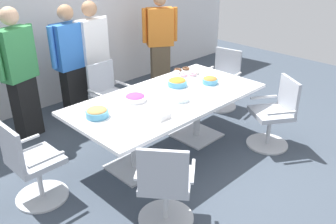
# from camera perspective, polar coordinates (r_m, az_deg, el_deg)

# --- Properties ---
(ground_plane) EXTENTS (10.00, 10.00, 0.01)m
(ground_plane) POSITION_cam_1_polar(r_m,az_deg,el_deg) (4.66, 0.00, -6.16)
(ground_plane) COLOR #3D4754
(back_wall) EXTENTS (8.00, 0.10, 2.80)m
(back_wall) POSITION_cam_1_polar(r_m,az_deg,el_deg) (6.00, -16.92, 14.50)
(back_wall) COLOR white
(back_wall) RESTS_ON ground
(conference_table) EXTENTS (2.40, 1.20, 0.75)m
(conference_table) POSITION_cam_1_polar(r_m,az_deg,el_deg) (4.36, 0.00, 0.89)
(conference_table) COLOR white
(conference_table) RESTS_ON ground
(office_chair_0) EXTENTS (0.75, 0.75, 0.91)m
(office_chair_0) POSITION_cam_1_polar(r_m,az_deg,el_deg) (4.80, 16.50, -0.72)
(office_chair_0) COLOR silver
(office_chair_0) RESTS_ON ground
(office_chair_1) EXTENTS (0.62, 0.62, 0.91)m
(office_chair_1) POSITION_cam_1_polar(r_m,az_deg,el_deg) (5.80, 8.57, 4.69)
(office_chair_1) COLOR silver
(office_chair_1) RESTS_ON ground
(office_chair_2) EXTENTS (0.56, 0.56, 0.91)m
(office_chair_2) POSITION_cam_1_polar(r_m,az_deg,el_deg) (5.18, -9.31, 2.02)
(office_chair_2) COLOR silver
(office_chair_2) RESTS_ON ground
(office_chair_3) EXTENTS (0.55, 0.55, 0.91)m
(office_chair_3) POSITION_cam_1_polar(r_m,az_deg,el_deg) (3.87, -20.78, -8.14)
(office_chair_3) COLOR silver
(office_chair_3) RESTS_ON ground
(office_chair_4) EXTENTS (0.76, 0.76, 0.91)m
(office_chair_4) POSITION_cam_1_polar(r_m,az_deg,el_deg) (3.35, -0.46, -12.04)
(office_chair_4) COLOR silver
(office_chair_4) RESTS_ON ground
(person_standing_0) EXTENTS (0.61, 0.34, 1.74)m
(person_standing_0) POSITION_cam_1_polar(r_m,az_deg,el_deg) (5.01, -22.43, 5.73)
(person_standing_0) COLOR black
(person_standing_0) RESTS_ON ground
(person_standing_1) EXTENTS (0.61, 0.25, 1.68)m
(person_standing_1) POSITION_cam_1_polar(r_m,az_deg,el_deg) (5.33, -15.08, 7.52)
(person_standing_1) COLOR black
(person_standing_1) RESTS_ON ground
(person_standing_2) EXTENTS (0.62, 0.27, 1.69)m
(person_standing_2) POSITION_cam_1_polar(r_m,az_deg,el_deg) (5.50, -11.69, 8.48)
(person_standing_2) COLOR black
(person_standing_2) RESTS_ON ground
(person_standing_3) EXTENTS (0.56, 0.42, 1.68)m
(person_standing_3) POSITION_cam_1_polar(r_m,az_deg,el_deg) (6.31, -1.26, 11.15)
(person_standing_3) COLOR brown
(person_standing_3) RESTS_ON ground
(snack_bowl_pretzels) EXTENTS (0.21, 0.21, 0.09)m
(snack_bowl_pretzels) POSITION_cam_1_polar(r_m,az_deg,el_deg) (4.74, 6.68, 5.02)
(snack_bowl_pretzels) COLOR #4C9EC6
(snack_bowl_pretzels) RESTS_ON conference_table
(snack_bowl_cookies) EXTENTS (0.25, 0.25, 0.11)m
(snack_bowl_cookies) POSITION_cam_1_polar(r_m,az_deg,el_deg) (3.88, -11.17, -0.05)
(snack_bowl_cookies) COLOR #4C9EC6
(snack_bowl_cookies) RESTS_ON conference_table
(snack_bowl_chips_orange) EXTENTS (0.25, 0.25, 0.10)m
(snack_bowl_chips_orange) POSITION_cam_1_polar(r_m,az_deg,el_deg) (4.63, 1.47, 4.76)
(snack_bowl_chips_orange) COLOR #4C9EC6
(snack_bowl_chips_orange) RESTS_ON conference_table
(snack_bowl_candy_mix) EXTENTS (0.25, 0.25, 0.09)m
(snack_bowl_candy_mix) POSITION_cam_1_polar(r_m,az_deg,el_deg) (4.21, -5.21, 2.28)
(snack_bowl_candy_mix) COLOR white
(snack_bowl_candy_mix) RESTS_ON conference_table
(donut_platter) EXTENTS (0.37, 0.38, 0.04)m
(donut_platter) POSITION_cam_1_polar(r_m,az_deg,el_deg) (5.09, 2.90, 6.33)
(donut_platter) COLOR white
(donut_platter) RESTS_ON conference_table
(plate_stack) EXTENTS (0.19, 0.19, 0.05)m
(plate_stack) POSITION_cam_1_polar(r_m,az_deg,el_deg) (4.19, 2.06, 2.09)
(plate_stack) COLOR white
(plate_stack) RESTS_ON conference_table
(napkin_pile) EXTENTS (0.16, 0.16, 0.06)m
(napkin_pile) POSITION_cam_1_polar(r_m,az_deg,el_deg) (3.79, -1.18, -0.50)
(napkin_pile) COLOR white
(napkin_pile) RESTS_ON conference_table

